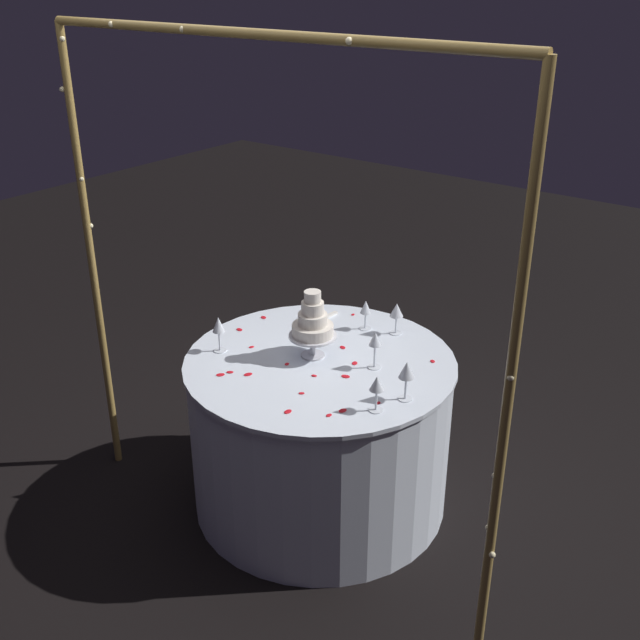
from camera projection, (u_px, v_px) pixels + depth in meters
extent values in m
plane|color=black|center=(320.00, 497.00, 3.79)|extent=(12.00, 12.00, 0.00)
cylinder|color=olive|center=(506.00, 412.00, 2.46)|extent=(0.04, 0.04, 2.20)
cylinder|color=olive|center=(93.00, 268.00, 3.61)|extent=(0.04, 0.04, 2.20)
cylinder|color=olive|center=(249.00, 33.00, 2.57)|extent=(2.11, 0.04, 0.04)
sphere|color=#F9EAB2|center=(488.00, 528.00, 2.68)|extent=(0.02, 0.02, 0.02)
sphere|color=#F9EAB2|center=(91.00, 226.00, 3.53)|extent=(0.02, 0.02, 0.02)
sphere|color=#F9EAB2|center=(469.00, 48.00, 2.12)|extent=(0.02, 0.02, 0.02)
sphere|color=#F9EAB2|center=(526.00, 247.00, 2.24)|extent=(0.02, 0.02, 0.02)
sphere|color=#F9EAB2|center=(70.00, 112.00, 3.30)|extent=(0.02, 0.02, 0.02)
sphere|color=#F9EAB2|center=(349.00, 41.00, 2.32)|extent=(0.02, 0.02, 0.02)
sphere|color=#F9EAB2|center=(511.00, 377.00, 2.39)|extent=(0.02, 0.02, 0.02)
sphere|color=#F9EAB2|center=(81.00, 179.00, 3.42)|extent=(0.02, 0.02, 0.02)
sphere|color=#F9EAB2|center=(264.00, 34.00, 2.53)|extent=(0.02, 0.02, 0.02)
sphere|color=#F9EAB2|center=(484.00, 576.00, 2.78)|extent=(0.02, 0.02, 0.02)
sphere|color=#F9EAB2|center=(62.00, 89.00, 3.25)|extent=(0.02, 0.02, 0.02)
sphere|color=#F9EAB2|center=(183.00, 29.00, 2.73)|extent=(0.02, 0.02, 0.02)
sphere|color=#F9EAB2|center=(492.00, 555.00, 2.69)|extent=(0.02, 0.02, 0.02)
sphere|color=#F9EAB2|center=(62.00, 39.00, 3.16)|extent=(0.02, 0.02, 0.02)
sphere|color=#F9EAB2|center=(111.00, 24.00, 2.94)|extent=(0.02, 0.02, 0.02)
sphere|color=#F9EAB2|center=(495.00, 476.00, 2.59)|extent=(0.02, 0.02, 0.02)
sphere|color=#F9EAB2|center=(99.00, 308.00, 3.70)|extent=(0.02, 0.02, 0.02)
sphere|color=#F9EAB2|center=(59.00, 20.00, 3.15)|extent=(0.02, 0.02, 0.02)
cylinder|color=silver|center=(320.00, 434.00, 3.63)|extent=(1.22, 1.22, 0.75)
cylinder|color=silver|center=(320.00, 362.00, 3.46)|extent=(1.24, 1.24, 0.02)
cylinder|color=silver|center=(313.00, 355.00, 3.49)|extent=(0.11, 0.11, 0.01)
cylinder|color=silver|center=(313.00, 346.00, 3.47)|extent=(0.02, 0.02, 0.09)
cylinder|color=silver|center=(313.00, 336.00, 3.45)|extent=(0.22, 0.22, 0.01)
cylinder|color=silver|center=(313.00, 330.00, 3.44)|extent=(0.19, 0.19, 0.05)
cylinder|color=silver|center=(313.00, 319.00, 3.41)|extent=(0.13, 0.13, 0.05)
cylinder|color=silver|center=(313.00, 308.00, 3.39)|extent=(0.10, 0.10, 0.06)
cylinder|color=silver|center=(313.00, 297.00, 3.37)|extent=(0.08, 0.08, 0.05)
cylinder|color=silver|center=(365.00, 328.00, 3.75)|extent=(0.06, 0.06, 0.00)
cylinder|color=silver|center=(365.00, 320.00, 3.73)|extent=(0.01, 0.01, 0.08)
cone|color=silver|center=(366.00, 307.00, 3.70)|extent=(0.05, 0.05, 0.06)
cylinder|color=silver|center=(396.00, 333.00, 3.70)|extent=(0.06, 0.06, 0.00)
cylinder|color=silver|center=(396.00, 324.00, 3.69)|extent=(0.01, 0.01, 0.09)
cone|color=silver|center=(397.00, 310.00, 3.65)|extent=(0.07, 0.07, 0.07)
cylinder|color=silver|center=(374.00, 367.00, 3.39)|extent=(0.06, 0.06, 0.00)
cylinder|color=silver|center=(375.00, 356.00, 3.37)|extent=(0.01, 0.01, 0.11)
cone|color=silver|center=(375.00, 339.00, 3.33)|extent=(0.06, 0.06, 0.06)
cylinder|color=silver|center=(405.00, 399.00, 3.15)|extent=(0.06, 0.06, 0.00)
cylinder|color=silver|center=(406.00, 388.00, 3.13)|extent=(0.01, 0.01, 0.10)
cone|color=silver|center=(407.00, 370.00, 3.09)|extent=(0.07, 0.07, 0.07)
cylinder|color=silver|center=(220.00, 350.00, 3.54)|extent=(0.06, 0.06, 0.00)
cylinder|color=silver|center=(219.00, 341.00, 3.52)|extent=(0.01, 0.01, 0.10)
cone|color=silver|center=(218.00, 324.00, 3.48)|extent=(0.06, 0.06, 0.07)
cylinder|color=silver|center=(376.00, 410.00, 3.07)|extent=(0.06, 0.06, 0.00)
cylinder|color=silver|center=(376.00, 400.00, 3.05)|extent=(0.01, 0.01, 0.09)
cone|color=silver|center=(377.00, 383.00, 3.02)|extent=(0.06, 0.06, 0.06)
cube|color=silver|center=(311.00, 324.00, 3.79)|extent=(0.05, 0.22, 0.01)
cube|color=white|center=(330.00, 315.00, 3.89)|extent=(0.03, 0.09, 0.01)
ellipsoid|color=red|center=(355.00, 363.00, 3.43)|extent=(0.04, 0.04, 0.00)
ellipsoid|color=red|center=(288.00, 412.00, 3.06)|extent=(0.03, 0.04, 0.00)
ellipsoid|color=red|center=(329.00, 415.00, 3.03)|extent=(0.02, 0.03, 0.00)
ellipsoid|color=red|center=(251.00, 347.00, 3.57)|extent=(0.03, 0.03, 0.00)
ellipsoid|color=red|center=(346.00, 376.00, 3.32)|extent=(0.05, 0.04, 0.00)
ellipsoid|color=red|center=(314.00, 376.00, 3.32)|extent=(0.03, 0.02, 0.00)
ellipsoid|color=red|center=(343.00, 411.00, 3.06)|extent=(0.03, 0.04, 0.00)
ellipsoid|color=red|center=(264.00, 317.00, 3.87)|extent=(0.04, 0.04, 0.00)
ellipsoid|color=red|center=(378.00, 403.00, 3.12)|extent=(0.02, 0.03, 0.00)
ellipsoid|color=red|center=(343.00, 347.00, 3.57)|extent=(0.04, 0.04, 0.00)
ellipsoid|color=red|center=(287.00, 364.00, 3.42)|extent=(0.03, 0.03, 0.00)
ellipsoid|color=red|center=(302.00, 393.00, 3.19)|extent=(0.03, 0.03, 0.00)
ellipsoid|color=red|center=(220.00, 375.00, 3.33)|extent=(0.05, 0.05, 0.00)
ellipsoid|color=red|center=(239.00, 330.00, 3.74)|extent=(0.04, 0.03, 0.00)
ellipsoid|color=red|center=(310.00, 323.00, 3.81)|extent=(0.03, 0.03, 0.00)
ellipsoid|color=red|center=(433.00, 361.00, 3.44)|extent=(0.03, 0.03, 0.00)
ellipsoid|color=red|center=(353.00, 315.00, 3.90)|extent=(0.03, 0.03, 0.00)
ellipsoid|color=red|center=(248.00, 374.00, 3.33)|extent=(0.04, 0.05, 0.00)
ellipsoid|color=red|center=(230.00, 372.00, 3.35)|extent=(0.04, 0.04, 0.00)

